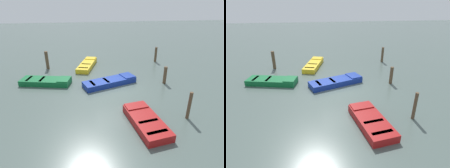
{
  "view_description": "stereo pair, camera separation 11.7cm",
  "coord_description": "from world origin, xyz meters",
  "views": [
    {
      "loc": [
        -1.68,
        -11.95,
        5.89
      ],
      "look_at": [
        0.0,
        0.0,
        0.35
      ],
      "focal_mm": 30.38,
      "sensor_mm": 36.0,
      "label": 1
    },
    {
      "loc": [
        -1.56,
        -11.96,
        5.89
      ],
      "look_at": [
        0.0,
        0.0,
        0.35
      ],
      "focal_mm": 30.38,
      "sensor_mm": 36.0,
      "label": 2
    }
  ],
  "objects": [
    {
      "name": "mooring_piling_near_right",
      "position": [
        3.47,
        -4.14,
        0.77
      ],
      "size": [
        0.17,
        0.17,
        1.54
      ],
      "primitive_type": "cylinder",
      "color": "brown",
      "rests_on": "ground_plane"
    },
    {
      "name": "mooring_piling_mid_right",
      "position": [
        -5.16,
        4.85,
        0.79
      ],
      "size": [
        0.28,
        0.28,
        1.59
      ],
      "primitive_type": "cylinder",
      "color": "brown",
      "rests_on": "ground_plane"
    },
    {
      "name": "mooring_piling_far_left",
      "position": [
        5.14,
        5.48,
        0.73
      ],
      "size": [
        0.23,
        0.23,
        1.46
      ],
      "primitive_type": "cylinder",
      "color": "brown",
      "rests_on": "ground_plane"
    },
    {
      "name": "rowboat_yellow",
      "position": [
        -1.64,
        4.84,
        0.22
      ],
      "size": [
        2.01,
        3.82,
        0.46
      ],
      "rotation": [
        0.0,
        0.0,
        1.3
      ],
      "color": "gold",
      "rests_on": "ground_plane"
    },
    {
      "name": "rowboat_red",
      "position": [
        1.1,
        -4.37,
        0.22
      ],
      "size": [
        1.83,
        3.31,
        0.46
      ],
      "rotation": [
        0.0,
        0.0,
        1.74
      ],
      "color": "maroon",
      "rests_on": "ground_plane"
    },
    {
      "name": "mooring_piling_center",
      "position": [
        4.02,
        0.37,
        0.64
      ],
      "size": [
        0.24,
        0.24,
        1.29
      ],
      "primitive_type": "cylinder",
      "color": "brown",
      "rests_on": "ground_plane"
    },
    {
      "name": "ground_plane",
      "position": [
        0.0,
        0.0,
        0.0
      ],
      "size": [
        80.0,
        80.0,
        0.0
      ],
      "primitive_type": "plane",
      "color": "#4C5B56"
    },
    {
      "name": "rowboat_green",
      "position": [
        -4.73,
        1.46,
        0.22
      ],
      "size": [
        3.79,
        1.97,
        0.46
      ],
      "rotation": [
        0.0,
        0.0,
        6.07
      ],
      "color": "#0F602D",
      "rests_on": "ground_plane"
    },
    {
      "name": "rowboat_blue",
      "position": [
        -0.04,
        0.73,
        0.22
      ],
      "size": [
        4.1,
        2.48,
        0.46
      ],
      "rotation": [
        0.0,
        0.0,
        0.35
      ],
      "color": "navy",
      "rests_on": "ground_plane"
    }
  ]
}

